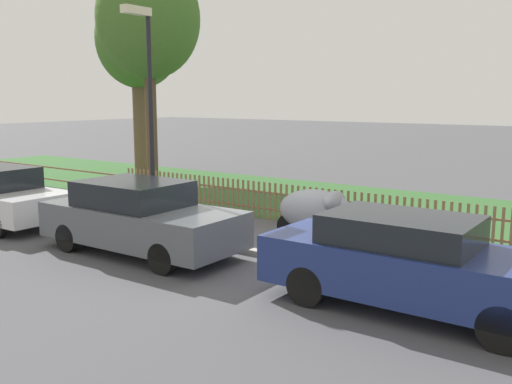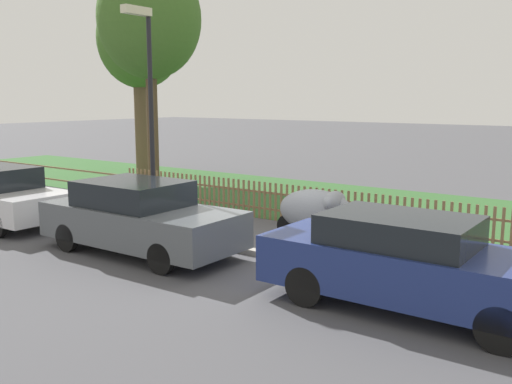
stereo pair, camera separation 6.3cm
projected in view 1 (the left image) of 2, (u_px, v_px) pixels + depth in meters
ground_plane at (244, 255)px, 11.53m from camera, size 120.00×120.00×0.00m
kerb_stone at (247, 251)px, 11.60m from camera, size 42.17×0.20×0.12m
grass_strip at (375, 206)px, 16.65m from camera, size 42.17×6.63×0.01m
park_fence at (319, 208)px, 13.92m from camera, size 42.17×0.05×0.98m
parked_car_navy_estate at (140, 217)px, 11.57m from camera, size 4.36×1.84×1.48m
parked_car_red_compact at (411, 263)px, 8.40m from camera, size 4.53×1.66×1.43m
covered_motorcycle at (318, 211)px, 12.39m from camera, size 1.92×0.76×1.18m
tree_nearest_kerb at (139, 42)px, 22.26m from camera, size 3.35×3.35×7.36m
tree_behind_motorcycle at (148, 20)px, 18.07m from camera, size 3.30×3.30×7.52m
street_lamp at (147, 92)px, 13.04m from camera, size 0.20×0.79×5.13m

